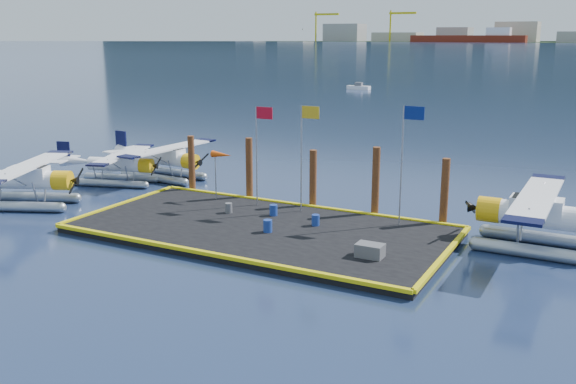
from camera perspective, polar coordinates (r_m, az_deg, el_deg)
name	(u,v)px	position (r m, az deg, el deg)	size (l,w,h in m)	color
ground	(262,234)	(34.96, -2.36, -3.71)	(4000.00, 4000.00, 0.00)	#172445
dock	(262,230)	(34.90, -2.37, -3.40)	(20.00, 10.00, 0.40)	black
dock_bumpers	(261,225)	(34.81, -2.37, -2.94)	(20.25, 10.25, 0.18)	yellow
seaplane_a	(23,182)	(43.22, -22.46, 0.79)	(9.32, 9.82, 3.58)	#9AA2A8
seaplane_b	(119,167)	(47.62, -14.81, 2.20)	(7.83, 8.40, 3.00)	#9AA2A8
seaplane_c	(167,160)	(48.48, -10.74, 2.78)	(8.38, 9.24, 3.28)	#9AA2A8
seaplane_d	(545,220)	(34.03, 21.85, -2.31)	(9.62, 10.59, 3.79)	#9AA2A8
drum_0	(229,208)	(37.54, -5.29, -1.42)	(0.41, 0.41, 0.58)	#555559
drum_1	(268,226)	(33.79, -1.82, -3.03)	(0.47, 0.47, 0.66)	navy
drum_2	(316,220)	(34.94, 2.47, -2.51)	(0.43, 0.43, 0.61)	navy
drum_5	(273,210)	(36.83, -1.30, -1.62)	(0.45, 0.45, 0.64)	navy
crate	(370,250)	(30.32, 7.30, -5.17)	(1.27, 0.85, 0.64)	#555559
flagpole_red	(259,140)	(38.26, -2.56, 4.60)	(1.14, 0.08, 6.00)	gray
flagpole_yellow	(305,142)	(36.84, 1.48, 4.43)	(1.14, 0.08, 6.20)	gray
flagpole_blue	(406,148)	(34.62, 10.43, 3.89)	(1.14, 0.08, 6.50)	gray
windsock	(221,156)	(39.89, -5.94, 3.22)	(1.40, 0.44, 3.12)	gray
piling_0	(192,166)	(43.37, -8.56, 2.34)	(0.44, 0.44, 4.00)	#4A2615
piling_1	(249,171)	(40.90, -3.46, 1.92)	(0.44, 0.44, 4.20)	#4A2615
piling_2	(313,181)	(38.85, 2.24, 0.99)	(0.44, 0.44, 3.80)	#4A2615
piling_3	(376,184)	(37.30, 7.79, 0.72)	(0.44, 0.44, 4.30)	#4A2615
piling_4	(444,194)	(36.21, 13.73, -0.19)	(0.44, 0.44, 4.00)	#4A2615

